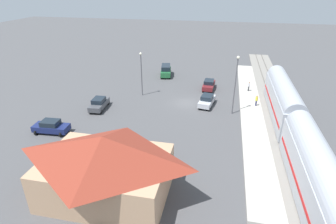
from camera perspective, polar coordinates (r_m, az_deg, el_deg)
ground_plane at (r=44.10m, az=3.84°, el=1.88°), size 200.00×200.00×0.00m
railway_track at (r=44.55m, az=21.94°, el=0.35°), size 4.80×70.00×0.30m
platform at (r=43.94m, az=16.85°, el=0.89°), size 3.20×46.00×0.30m
passenger_train at (r=34.23m, az=25.09°, el=-2.75°), size 2.93×34.34×4.98m
station_building at (r=25.02m, az=-12.97°, el=-10.77°), size 11.66×8.28×6.07m
pedestrian_on_platform at (r=49.81m, az=16.51°, el=5.28°), size 0.36×0.36×1.71m
pedestrian_waiting_far at (r=44.12m, az=17.97°, el=2.44°), size 0.36×0.36×1.71m
suv_green at (r=56.76m, az=-0.44°, el=8.67°), size 2.80×5.17×2.22m
sedan_navy at (r=38.16m, az=-23.20°, el=-2.83°), size 4.60×2.49×1.74m
sedan_charcoal at (r=42.96m, az=-14.19°, el=1.72°), size 2.14×4.61×1.74m
sedan_maroon at (r=50.02m, az=8.50°, el=5.67°), size 2.08×4.59×1.74m
sedan_silver at (r=43.23m, az=8.12°, el=2.43°), size 2.54×4.74×1.74m
light_pole_near_platform at (r=39.66m, az=13.96°, el=6.68°), size 0.44×0.44×8.62m
light_pole_lot_center at (r=45.80m, az=-5.59°, el=8.96°), size 0.44×0.44×7.38m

